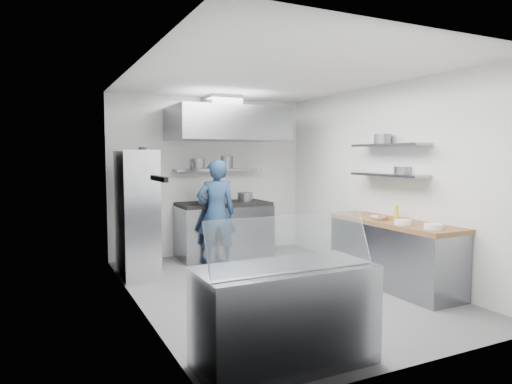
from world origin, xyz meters
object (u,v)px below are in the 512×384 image
chef (216,213)px  display_case (285,316)px  gas_range (224,231)px  wire_rack (137,214)px

chef → display_case: size_ratio=1.14×
gas_range → wire_rack: (-1.63, -0.66, 0.48)m
gas_range → display_case: size_ratio=1.07×
chef → wire_rack: bearing=16.1°
chef → wire_rack: 1.29m
gas_range → display_case: 4.25m
chef → gas_range: bearing=-111.0°
chef → wire_rack: (-1.28, -0.11, 0.07)m
gas_range → display_case: gas_range is taller
gas_range → wire_rack: wire_rack is taller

